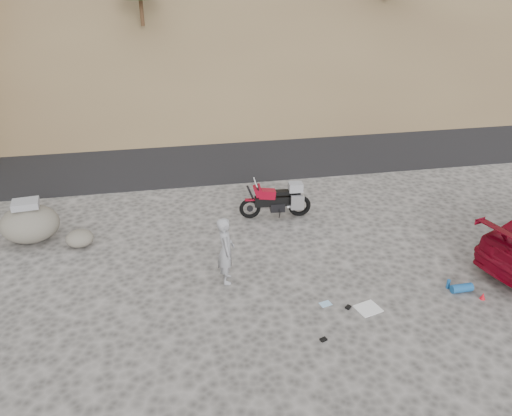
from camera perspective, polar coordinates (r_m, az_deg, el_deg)
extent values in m
plane|color=#464440|center=(12.59, 6.84, -6.87)|extent=(140.00, 140.00, 0.00)
cube|color=black|center=(20.46, -0.49, 6.96)|extent=(120.00, 7.00, 0.05)
cylinder|color=#3B2815|center=(24.04, -12.97, 21.30)|extent=(0.17, 0.17, 1.40)
torus|color=black|center=(14.67, -0.70, -0.05)|extent=(0.64, 0.16, 0.63)
cylinder|color=black|center=(14.67, -0.70, -0.05)|extent=(0.20, 0.07, 0.19)
torus|color=black|center=(14.88, 5.01, 0.25)|extent=(0.68, 0.18, 0.67)
cylinder|color=black|center=(14.88, 5.01, 0.25)|extent=(0.22, 0.09, 0.21)
cylinder|color=black|center=(14.52, -0.40, 1.21)|extent=(0.36, 0.08, 0.78)
cylinder|color=black|center=(14.38, 0.13, 2.55)|extent=(0.08, 0.60, 0.04)
cube|color=black|center=(14.66, 2.10, 0.83)|extent=(1.16, 0.31, 0.29)
cube|color=black|center=(14.75, 2.45, 0.18)|extent=(0.45, 0.32, 0.27)
cube|color=maroon|center=(14.52, 1.25, 1.64)|extent=(0.52, 0.32, 0.30)
cube|color=maroon|center=(14.44, 0.24, 2.00)|extent=(0.31, 0.34, 0.34)
cube|color=silver|center=(14.33, -0.03, 2.89)|extent=(0.13, 0.29, 0.24)
cube|color=black|center=(14.58, 3.05, 1.79)|extent=(0.54, 0.25, 0.12)
cube|color=black|center=(14.66, 4.45, 1.73)|extent=(0.35, 0.19, 0.10)
cube|color=#BBBAC0|center=(14.53, 4.75, 0.63)|extent=(0.39, 0.14, 0.43)
cube|color=#BBBAC0|center=(14.97, 4.39, 1.47)|extent=(0.39, 0.14, 0.43)
cube|color=gray|center=(14.58, 4.55, 2.41)|extent=(0.42, 0.35, 0.25)
cube|color=maroon|center=(14.54, -0.70, 0.96)|extent=(0.29, 0.13, 0.04)
cylinder|color=black|center=(14.68, 2.73, -0.68)|extent=(0.04, 0.20, 0.35)
cylinder|color=#BBBAC0|center=(14.69, 4.39, 0.21)|extent=(0.44, 0.12, 0.12)
imported|color=gray|center=(12.11, -3.36, -8.21)|extent=(0.43, 0.63, 1.68)
ellipsoid|color=#5C574E|center=(14.77, -24.43, -1.65)|extent=(1.65, 1.44, 1.00)
cube|color=gray|center=(14.52, -24.86, 0.40)|extent=(0.70, 0.57, 0.18)
ellipsoid|color=#5C574E|center=(14.14, -19.50, -3.28)|extent=(0.92, 0.88, 0.44)
cube|color=white|center=(11.47, 12.68, -11.15)|extent=(0.62, 0.58, 0.02)
cylinder|color=#185292|center=(12.59, 22.45, -8.45)|extent=(0.51, 0.21, 0.20)
cylinder|color=#185292|center=(12.59, 21.11, -8.10)|extent=(0.11, 0.11, 0.23)
cone|color=red|center=(12.54, 24.50, -9.14)|extent=(0.13, 0.13, 0.16)
cube|color=black|center=(10.51, 7.72, -14.66)|extent=(0.16, 0.14, 0.04)
cube|color=black|center=(11.40, 10.50, -11.08)|extent=(0.16, 0.16, 0.04)
cube|color=#93C0E4|center=(11.45, 7.95, -10.80)|extent=(0.29, 0.25, 0.01)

